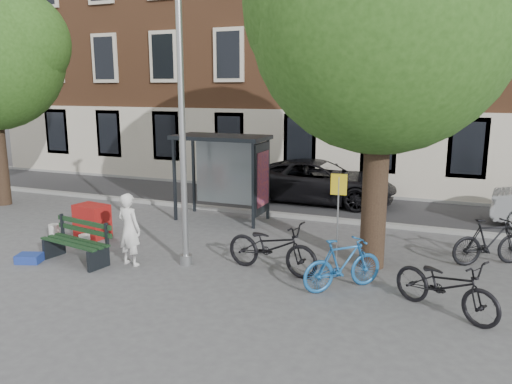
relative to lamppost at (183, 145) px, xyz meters
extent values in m
plane|color=#4C4C4F|center=(0.00, 0.00, -2.78)|extent=(90.00, 90.00, 0.00)
cube|color=#28282B|center=(0.00, 7.00, -2.78)|extent=(40.00, 4.00, 0.01)
cube|color=gray|center=(0.00, 5.00, -2.72)|extent=(40.00, 0.25, 0.12)
cube|color=gray|center=(0.00, 9.00, -2.72)|extent=(40.00, 0.25, 0.12)
cube|color=brown|center=(0.00, 13.00, 4.22)|extent=(30.00, 8.00, 14.00)
cylinder|color=#9EA0A3|center=(0.00, 0.00, 0.22)|extent=(0.14, 0.14, 6.00)
cylinder|color=#9EA0A3|center=(0.00, 0.00, -2.66)|extent=(0.28, 0.28, 0.24)
cylinder|color=black|center=(4.00, 1.50, -1.08)|extent=(0.56, 0.56, 3.40)
sphere|color=#264C16|center=(4.00, 1.50, 2.62)|extent=(5.60, 5.60, 5.60)
sphere|color=#264C16|center=(3.20, 1.20, 2.92)|extent=(4.20, 4.20, 4.20)
cylinder|color=black|center=(-9.00, 3.00, -1.18)|extent=(0.48, 0.48, 3.20)
sphere|color=#264C16|center=(-8.10, 3.40, 2.72)|extent=(3.36, 3.36, 3.36)
cube|color=#1E2328|center=(-2.30, 3.40, -1.53)|extent=(0.08, 0.08, 2.50)
cube|color=#1E2328|center=(0.30, 3.40, -1.53)|extent=(0.08, 0.08, 2.50)
cube|color=#1E2328|center=(-2.30, 4.60, -1.53)|extent=(0.08, 0.08, 2.50)
cube|color=#1E2328|center=(0.30, 4.60, -1.53)|extent=(0.08, 0.08, 2.50)
cube|color=#1E2328|center=(-1.00, 4.00, -0.22)|extent=(2.85, 1.45, 0.12)
cube|color=#8C999E|center=(-1.00, 4.60, -1.41)|extent=(2.34, 0.04, 2.00)
cube|color=#1E2328|center=(0.30, 4.00, -1.41)|extent=(0.12, 1.14, 2.12)
cube|color=#D84C19|center=(0.37, 4.00, -1.41)|extent=(0.02, 0.90, 1.62)
imported|color=silver|center=(-1.20, -0.46, -1.94)|extent=(0.67, 0.50, 1.69)
cube|color=#1E2328|center=(-3.27, -0.68, -2.55)|extent=(0.19, 0.59, 0.48)
cube|color=#1E2328|center=(-1.70, -0.97, -2.55)|extent=(0.19, 0.59, 0.48)
cube|color=#17331A|center=(-2.52, -1.01, -2.29)|extent=(1.85, 0.47, 0.04)
cube|color=#17331A|center=(-2.49, -0.82, -2.29)|extent=(1.85, 0.47, 0.04)
cube|color=#17331A|center=(-2.45, -0.64, -2.29)|extent=(1.85, 0.47, 0.04)
cube|color=#17331A|center=(-2.43, -0.53, -2.07)|extent=(1.83, 0.40, 0.11)
cube|color=#17331A|center=(-2.43, -0.53, -1.88)|extent=(1.83, 0.40, 0.11)
imported|color=black|center=(2.00, 0.31, -2.20)|extent=(2.32, 1.12, 1.17)
imported|color=#1C5A9C|center=(3.66, -0.09, -2.24)|extent=(1.64, 1.62, 1.08)
imported|color=black|center=(5.62, -0.50, -2.24)|extent=(2.15, 1.67, 1.09)
imported|color=black|center=(6.50, 2.60, -2.23)|extent=(1.84, 1.38, 1.10)
imported|color=black|center=(1.16, 7.53, -2.03)|extent=(5.43, 2.54, 1.50)
cube|color=maroon|center=(-3.50, 1.00, -2.33)|extent=(0.98, 0.74, 0.90)
cube|color=navy|center=(-3.50, -1.23, -2.68)|extent=(0.65, 0.55, 0.20)
cylinder|color=white|center=(-3.00, 0.09, -2.60)|extent=(0.29, 0.29, 0.36)
cylinder|color=silver|center=(-4.46, 0.57, -2.60)|extent=(0.37, 0.37, 0.36)
cylinder|color=#9EA0A3|center=(3.22, 1.34, -1.75)|extent=(0.04, 0.04, 2.06)
cube|color=gold|center=(3.22, 1.34, -0.90)|extent=(0.37, 0.07, 0.48)
camera|label=1|loc=(5.58, -9.59, 1.23)|focal=35.00mm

